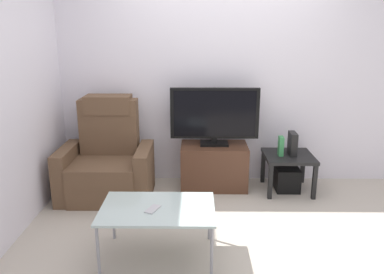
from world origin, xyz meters
The scene contains 12 objects.
ground_plane centered at (0.00, 0.00, 0.00)m, with size 6.40×6.40×0.00m, color #B2A899.
wall_back centered at (0.00, 1.13, 1.30)m, with size 6.40×0.06×2.60m, color silver.
wall_side centered at (-1.88, 0.00, 1.30)m, with size 0.06×4.48×2.60m, color silver.
tv_stand centered at (-0.06, 0.84, 0.26)m, with size 0.76×0.46×0.51m.
television centered at (-0.06, 0.86, 0.85)m, with size 1.00×0.20×0.65m.
recliner_armchair centered at (-1.25, 0.62, 0.37)m, with size 0.98×0.78×1.08m.
side_table centered at (0.77, 0.75, 0.36)m, with size 0.54×0.54×0.43m.
subwoofer_box centered at (0.77, 0.75, 0.13)m, with size 0.26×0.26×0.26m, color black.
book_upright centered at (0.67, 0.73, 0.53)m, with size 0.05×0.10×0.22m, color #388C4C.
game_console centered at (0.81, 0.76, 0.55)m, with size 0.07×0.20×0.25m, color black.
coffee_table centered at (-0.57, -0.61, 0.41)m, with size 0.90×0.60×0.43m.
cell_phone centered at (-0.61, -0.65, 0.44)m, with size 0.07×0.15×0.01m, color #B7B7BC.
Camera 1 is at (-0.27, -3.39, 1.80)m, focal length 36.20 mm.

